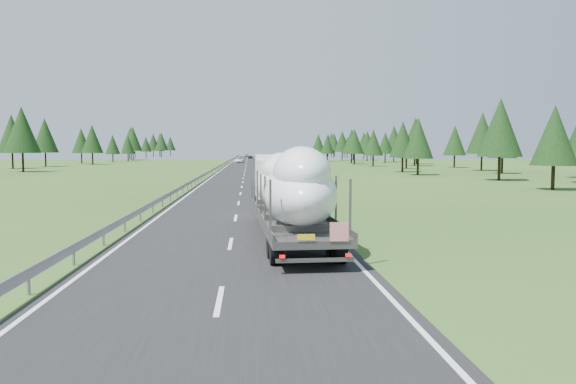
{
  "coord_description": "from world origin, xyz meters",
  "views": [
    {
      "loc": [
        0.82,
        -23.72,
        4.03
      ],
      "look_at": [
        2.6,
        2.14,
        2.05
      ],
      "focal_mm": 35.0,
      "sensor_mm": 36.0,
      "label": 1
    }
  ],
  "objects": [
    {
      "name": "road_surface",
      "position": [
        0.0,
        100.0,
        0.01
      ],
      "size": [
        10.0,
        400.0,
        0.02
      ],
      "primitive_type": "cube",
      "color": "black",
      "rests_on": "ground"
    },
    {
      "name": "distant_car_dark",
      "position": [
        1.19,
        215.4,
        0.72
      ],
      "size": [
        2.07,
        4.36,
        1.44
      ],
      "primitive_type": "imported",
      "rotation": [
        0.0,
        0.0,
        0.09
      ],
      "color": "black",
      "rests_on": "ground"
    },
    {
      "name": "distant_car_blue",
      "position": [
        -0.59,
        264.23,
        0.74
      ],
      "size": [
        1.75,
        4.55,
        1.48
      ],
      "primitive_type": "imported",
      "rotation": [
        0.0,
        0.0,
        0.04
      ],
      "color": "#182644",
      "rests_on": "ground"
    },
    {
      "name": "ground",
      "position": [
        0.0,
        0.0,
        0.0
      ],
      "size": [
        400.0,
        400.0,
        0.0
      ],
      "primitive_type": "plane",
      "color": "#2B4A18",
      "rests_on": "ground"
    },
    {
      "name": "highway_sign",
      "position": [
        7.2,
        80.0,
        1.81
      ],
      "size": [
        0.08,
        0.9,
        2.6
      ],
      "color": "slate",
      "rests_on": "ground"
    },
    {
      "name": "tree_line_right",
      "position": [
        40.8,
        130.29,
        6.82
      ],
      "size": [
        27.79,
        338.53,
        12.5
      ],
      "color": "black",
      "rests_on": "ground"
    },
    {
      "name": "boat_truck",
      "position": [
        2.6,
        3.21,
        2.22
      ],
      "size": [
        3.43,
        19.91,
        4.14
      ],
      "color": "silver",
      "rests_on": "ground"
    },
    {
      "name": "distant_van",
      "position": [
        -2.22,
        141.05,
        0.77
      ],
      "size": [
        3.01,
        5.74,
        1.54
      ],
      "primitive_type": "imported",
      "rotation": [
        0.0,
        0.0,
        -0.08
      ],
      "color": "white",
      "rests_on": "ground"
    },
    {
      "name": "tree_line_left",
      "position": [
        -44.94,
        145.99,
        7.34
      ],
      "size": [
        15.38,
        339.21,
        12.56
      ],
      "color": "black",
      "rests_on": "ground"
    },
    {
      "name": "guardrail",
      "position": [
        -5.3,
        99.94,
        0.6
      ],
      "size": [
        0.1,
        400.0,
        0.76
      ],
      "color": "slate",
      "rests_on": "ground"
    },
    {
      "name": "marker_posts",
      "position": [
        6.5,
        155.0,
        0.54
      ],
      "size": [
        0.13,
        350.08,
        1.0
      ],
      "color": "silver",
      "rests_on": "ground"
    }
  ]
}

